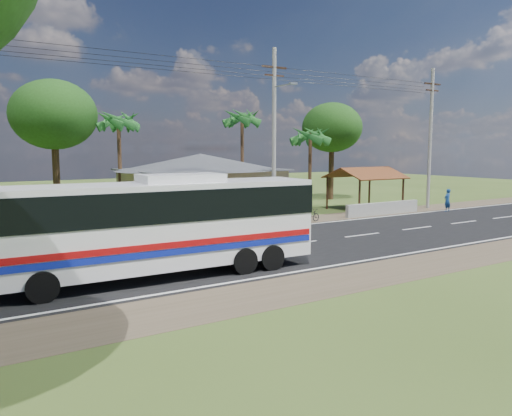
{
  "coord_description": "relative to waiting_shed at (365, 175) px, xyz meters",
  "views": [
    {
      "loc": [
        -14.97,
        -19.82,
        4.76
      ],
      "look_at": [
        -1.82,
        1.0,
        1.82
      ],
      "focal_mm": 35.0,
      "sensor_mm": 36.0,
      "label": 1
    }
  ],
  "objects": [
    {
      "name": "ground",
      "position": [
        -13.0,
        -8.5,
        -2.73
      ],
      "size": [
        120.0,
        120.0,
        0.0
      ],
      "primitive_type": "plane",
      "color": "#364C1B",
      "rests_on": "ground"
    },
    {
      "name": "road",
      "position": [
        -13.0,
        -8.5,
        -2.72
      ],
      "size": [
        120.0,
        16.0,
        0.03
      ],
      "color": "black",
      "rests_on": "ground"
    },
    {
      "name": "house",
      "position": [
        -12.0,
        4.5,
        -0.09
      ],
      "size": [
        12.4,
        10.0,
        5.0
      ],
      "color": "tan",
      "rests_on": "ground"
    },
    {
      "name": "waiting_shed",
      "position": [
        0.0,
        0.0,
        0.0
      ],
      "size": [
        5.2,
        4.48,
        3.35
      ],
      "color": "#361F13",
      "rests_on": "ground"
    },
    {
      "name": "concrete_barrier",
      "position": [
        -1.0,
        -2.9,
        -2.28
      ],
      "size": [
        7.0,
        0.3,
        0.9
      ],
      "primitive_type": "cube",
      "color": "#9E9E99",
      "rests_on": "ground"
    },
    {
      "name": "utility_poles",
      "position": [
        -10.33,
        -2.01,
        3.04
      ],
      "size": [
        32.8,
        2.22,
        11.0
      ],
      "color": "#9E9E99",
      "rests_on": "ground"
    },
    {
      "name": "palm_near",
      "position": [
        -3.5,
        2.5,
        2.98
      ],
      "size": [
        2.8,
        2.8,
        6.7
      ],
      "color": "#47301E",
      "rests_on": "ground"
    },
    {
      "name": "palm_mid",
      "position": [
        -7.0,
        7.0,
        4.43
      ],
      "size": [
        2.8,
        2.8,
        8.2
      ],
      "color": "#47301E",
      "rests_on": "ground"
    },
    {
      "name": "palm_far",
      "position": [
        -17.0,
        7.5,
        3.95
      ],
      "size": [
        2.8,
        2.8,
        7.7
      ],
      "color": "#47301E",
      "rests_on": "ground"
    },
    {
      "name": "tree_behind_house",
      "position": [
        -21.0,
        9.5,
        4.39
      ],
      "size": [
        6.0,
        6.0,
        9.61
      ],
      "color": "#47301E",
      "rests_on": "ground"
    },
    {
      "name": "tree_behind_shed",
      "position": [
        3.0,
        7.5,
        3.95
      ],
      "size": [
        5.6,
        5.6,
        9.02
      ],
      "color": "#47301E",
      "rests_on": "ground"
    },
    {
      "name": "coach_bus",
      "position": [
        -21.42,
        -11.06,
        -0.54
      ],
      "size": [
        12.4,
        3.07,
        3.82
      ],
      "rotation": [
        0.0,
        0.0,
        -0.04
      ],
      "color": "silver",
      "rests_on": "ground"
    },
    {
      "name": "motorcycle",
      "position": [
        -7.82,
        -2.99,
        -2.3
      ],
      "size": [
        1.66,
        0.72,
        0.85
      ],
      "primitive_type": "imported",
      "rotation": [
        0.0,
        0.0,
        1.67
      ],
      "color": "black",
      "rests_on": "ground"
    },
    {
      "name": "person",
      "position": [
        4.49,
        -4.22,
        -1.86
      ],
      "size": [
        0.66,
        0.46,
        1.73
      ],
      "primitive_type": "imported",
      "rotation": [
        0.0,
        0.0,
        3.21
      ],
      "color": "navy",
      "rests_on": "ground"
    }
  ]
}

